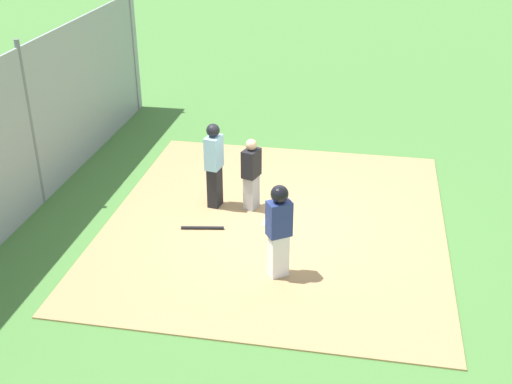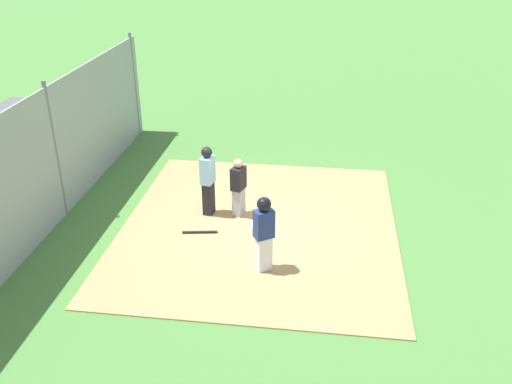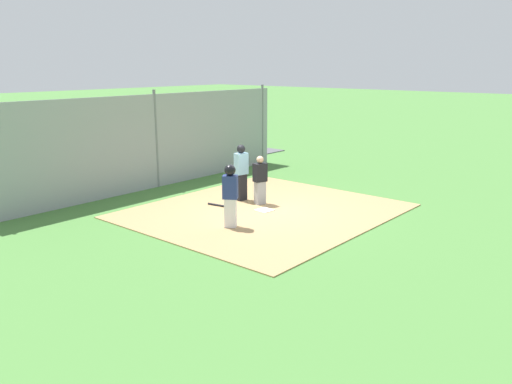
{
  "view_description": "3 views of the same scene",
  "coord_description": "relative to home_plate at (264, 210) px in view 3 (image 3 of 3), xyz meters",
  "views": [
    {
      "loc": [
        10.77,
        1.59,
        6.17
      ],
      "look_at": [
        0.08,
        -0.37,
        0.68
      ],
      "focal_mm": 45.36,
      "sensor_mm": 36.0,
      "label": 1
    },
    {
      "loc": [
        11.34,
        1.43,
        6.6
      ],
      "look_at": [
        0.22,
        -0.05,
        1.02
      ],
      "focal_mm": 38.97,
      "sensor_mm": 36.0,
      "label": 2
    },
    {
      "loc": [
        11.12,
        9.15,
        4.17
      ],
      "look_at": [
        0.47,
        0.07,
        0.68
      ],
      "focal_mm": 36.07,
      "sensor_mm": 36.0,
      "label": 3
    }
  ],
  "objects": [
    {
      "name": "home_plate",
      "position": [
        0.0,
        0.0,
        0.0
      ],
      "size": [
        0.48,
        0.48,
        0.02
      ],
      "primitive_type": "cube",
      "rotation": [
        0.0,
        0.0,
        -0.09
      ],
      "color": "white",
      "rests_on": "dirt_infield"
    },
    {
      "name": "parked_car_green",
      "position": [
        0.36,
        -9.26,
        0.57
      ],
      "size": [
        4.43,
        2.43,
        1.28
      ],
      "rotation": [
        0.0,
        0.0,
        3.31
      ],
      "color": "#235B38",
      "rests_on": "parking_lot"
    },
    {
      "name": "parked_car_silver",
      "position": [
        3.61,
        -8.4,
        0.57
      ],
      "size": [
        4.22,
        1.92,
        1.28
      ],
      "rotation": [
        0.0,
        0.0,
        3.13
      ],
      "color": "#B2B2B7",
      "rests_on": "parking_lot"
    },
    {
      "name": "backstop_fence",
      "position": [
        0.0,
        -4.83,
        1.56
      ],
      "size": [
        12.0,
        0.1,
        3.35
      ],
      "color": "#93999E",
      "rests_on": "ground_plane"
    },
    {
      "name": "ground_plane",
      "position": [
        0.0,
        0.0,
        -0.04
      ],
      "size": [
        140.0,
        140.0,
        0.0
      ],
      "primitive_type": "plane",
      "color": "#477A38"
    },
    {
      "name": "runner",
      "position": [
        1.78,
        0.32,
        0.94
      ],
      "size": [
        0.43,
        0.46,
        1.66
      ],
      "rotation": [
        0.0,
        0.0,
        3.72
      ],
      "color": "silver",
      "rests_on": "dirt_infield"
    },
    {
      "name": "baseball_bat",
      "position": [
        0.54,
        -1.32,
        0.02
      ],
      "size": [
        0.19,
        0.81,
        0.06
      ],
      "primitive_type": "cylinder",
      "rotation": [
        0.0,
        1.57,
        4.88
      ],
      "color": "black",
      "rests_on": "dirt_infield"
    },
    {
      "name": "parking_lot",
      "position": [
        0.0,
        -8.72,
        -0.02
      ],
      "size": [
        18.0,
        5.2,
        0.04
      ],
      "primitive_type": "cube",
      "color": "#515156",
      "rests_on": "ground_plane"
    },
    {
      "name": "umpire",
      "position": [
        -0.44,
        -1.3,
        0.91
      ],
      "size": [
        0.42,
        0.32,
        1.75
      ],
      "rotation": [
        0.0,
        0.0,
        1.39
      ],
      "color": "black",
      "rests_on": "dirt_infield"
    },
    {
      "name": "catcher",
      "position": [
        -0.47,
        -0.57,
        0.75
      ],
      "size": [
        0.44,
        0.36,
        1.48
      ],
      "rotation": [
        0.0,
        0.0,
        1.26
      ],
      "color": "#9E9EA3",
      "rests_on": "dirt_infield"
    },
    {
      "name": "dirt_infield",
      "position": [
        0.0,
        0.0,
        -0.03
      ],
      "size": [
        7.2,
        6.4,
        0.03
      ],
      "primitive_type": "cube",
      "color": "#A88456",
      "rests_on": "ground_plane"
    }
  ]
}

